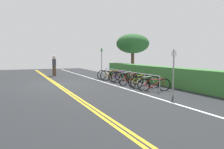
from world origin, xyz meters
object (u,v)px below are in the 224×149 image
Objects in this scene: bicycle_3 at (124,77)px; bicycle_6 at (145,82)px; bicycle_1 at (113,75)px; bicycle_7 at (154,85)px; sign_post_near at (102,60)px; bicycle_0 at (108,75)px; bicycle_2 at (119,76)px; pedestrian at (54,64)px; bike_rack at (127,74)px; bicycle_4 at (130,79)px; sign_post_far at (174,68)px; tree_near_left at (133,44)px; bicycle_5 at (139,80)px.

bicycle_3 reaches higher than bicycle_6.
bicycle_1 reaches higher than bicycle_6.
sign_post_near reaches higher than bicycle_7.
bicycle_1 is at bearing -3.07° from bicycle_0.
sign_post_near is at bearing -177.82° from bicycle_2.
pedestrian is (-4.31, -3.25, 0.67)m from bicycle_0.
bicycle_3 is at bearing 0.83° from sign_post_near.
pedestrian is (-7.32, -3.25, 0.42)m from bike_rack.
bicycle_4 is at bearing -178.80° from bicycle_6.
bicycle_3 is (0.82, -0.06, 0.00)m from bicycle_2.
sign_post_far reaches higher than bicycle_7.
bicycle_1 is 6.13m from tree_near_left.
bicycle_6 is at bearing -24.38° from tree_near_left.
bike_rack reaches higher than bicycle_7.
bicycle_5 is at bearing 6.06° from bike_rack.
sign_post_near is 0.62× the size of tree_near_left.
bicycle_5 is at bearing 1.45° from sign_post_near.
tree_near_left is (-1.81, 3.79, 1.43)m from sign_post_near.
bicycle_1 is at bearing -176.79° from bicycle_5.
bicycle_0 is at bearing 176.93° from bicycle_1.
bicycle_1 is 6.17m from pedestrian.
bicycle_2 is 6.57m from tree_near_left.
bicycle_7 is 10.27m from tree_near_left.
bicycle_3 reaches higher than bicycle_2.
pedestrian is 0.47× the size of tree_near_left.
sign_post_far reaches higher than bicycle_0.
bike_rack is 2.09m from bicycle_1.
tree_near_left is (-4.10, 3.84, 2.48)m from bicycle_1.
sign_post_far reaches higher than bicycle_1.
bicycle_6 is at bearing 1.20° from bicycle_4.
bicycle_3 is 2.64m from bicycle_6.
bicycle_7 is 0.44× the size of tree_near_left.
bike_rack is 8.02m from pedestrian.
bike_rack is 0.54m from bicycle_4.
bicycle_4 reaches higher than bicycle_6.
bicycle_6 is 0.84× the size of sign_post_far.
bicycle_1 is at bearing -176.33° from bicycle_3.
bicycle_0 is 1.06× the size of bicycle_5.
bike_rack reaches higher than bicycle_0.
tree_near_left is (-9.20, 3.81, 2.52)m from bicycle_7.
bicycle_5 is 9.25m from pedestrian.
bicycle_6 reaches higher than bicycle_5.
tree_near_left is (-6.17, 3.78, 2.24)m from bike_rack.
bicycle_6 is at bearing -0.73° from bicycle_3.
pedestrian is at bearing -142.96° from bicycle_0.
bicycle_1 reaches higher than bicycle_4.
bike_rack is at bearing 0.10° from sign_post_near.
bicycle_6 is at bearing 0.20° from bicycle_0.
bicycle_2 reaches higher than bicycle_1.
bicycle_2 is (-1.32, 0.11, -0.23)m from bike_rack.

